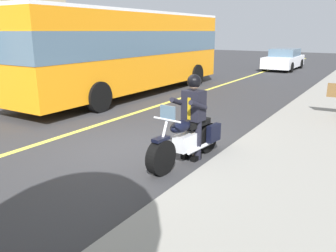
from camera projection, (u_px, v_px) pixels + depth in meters
The scene contains 6 objects.
ground_plane at pixel (129, 149), 7.69m from camera, with size 80.00×80.00×0.00m, color #333335.
lane_center_stripe at pixel (67, 135), 8.71m from camera, with size 60.00×0.16×0.01m, color #E5DB4C.
motorcycle_main at pixel (187, 140), 6.86m from camera, with size 2.22×0.73×1.26m.
rider_main at pixel (193, 110), 6.85m from camera, with size 0.66×0.59×1.74m.
bus_near at pixel (130, 48), 13.94m from camera, with size 11.05×2.70×3.30m.
car_silver at pixel (284, 59), 23.39m from camera, with size 4.60×1.92×1.40m.
Camera 1 is at (5.70, 4.61, 2.55)m, focal length 36.71 mm.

